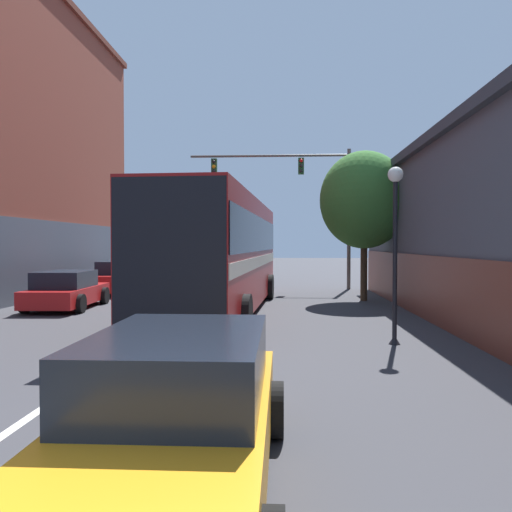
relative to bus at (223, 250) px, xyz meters
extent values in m
cube|color=silver|center=(-1.28, -1.68, -2.04)|extent=(0.14, 40.44, 0.01)
cube|color=#4C515B|center=(-7.83, 0.72, -0.44)|extent=(0.24, 26.15, 3.20)
cube|color=brown|center=(6.27, -3.56, -1.09)|extent=(0.24, 23.94, 1.90)
cube|color=maroon|center=(0.00, 0.02, -0.11)|extent=(3.04, 12.84, 3.42)
cube|color=black|center=(0.00, 0.02, 0.51)|extent=(3.08, 12.59, 1.10)
cube|color=beige|center=(0.00, 0.02, -0.38)|extent=(3.07, 12.72, 0.34)
cube|color=black|center=(-0.32, -6.32, -0.11)|extent=(2.36, 0.18, 3.29)
cylinder|color=black|center=(-1.03, 4.03, -1.54)|extent=(0.35, 1.01, 1.00)
cylinder|color=black|center=(1.43, 3.90, -1.54)|extent=(0.35, 1.01, 1.00)
cylinder|color=black|center=(-1.43, -3.86, -1.54)|extent=(0.35, 1.01, 1.00)
cylinder|color=black|center=(1.03, -3.99, -1.54)|extent=(0.35, 1.01, 1.00)
cube|color=orange|center=(1.01, -11.90, -1.55)|extent=(1.67, 4.47, 0.64)
cube|color=black|center=(1.01, -11.63, -0.93)|extent=(1.53, 2.32, 0.60)
cylinder|color=black|center=(0.14, -10.52, -1.72)|extent=(0.22, 0.64, 0.64)
cylinder|color=black|center=(1.87, -10.52, -1.72)|extent=(0.22, 0.64, 0.64)
cube|color=silver|center=(-5.71, 12.00, -1.50)|extent=(2.41, 4.34, 0.72)
cube|color=black|center=(-5.74, 11.80, -0.89)|extent=(1.99, 2.36, 0.50)
cylinder|color=black|center=(-6.49, 13.40, -1.71)|extent=(0.31, 0.69, 0.67)
cylinder|color=black|center=(-4.58, 13.14, -1.71)|extent=(0.31, 0.69, 0.67)
cylinder|color=black|center=(-6.84, 10.87, -1.71)|extent=(0.31, 0.69, 0.67)
cylinder|color=black|center=(-4.92, 10.60, -1.71)|extent=(0.31, 0.69, 0.67)
cube|color=red|center=(-5.51, 0.67, -1.59)|extent=(1.92, 4.10, 0.57)
cube|color=black|center=(-5.50, 0.47, -1.02)|extent=(1.69, 2.16, 0.56)
cylinder|color=black|center=(-6.46, 1.88, -1.73)|extent=(0.25, 0.63, 0.62)
cylinder|color=black|center=(-4.67, 1.96, -1.73)|extent=(0.25, 0.63, 0.62)
cylinder|color=black|center=(-6.34, -0.61, -1.73)|extent=(0.25, 0.63, 0.62)
cylinder|color=black|center=(-4.55, -0.53, -1.73)|extent=(0.25, 0.63, 0.62)
cube|color=red|center=(-5.44, 5.98, -1.51)|extent=(2.13, 4.57, 0.71)
cube|color=black|center=(-5.41, 5.76, -0.87)|extent=(1.76, 2.45, 0.57)
cylinder|color=black|center=(-6.44, 7.24, -1.71)|extent=(0.29, 0.68, 0.66)
cylinder|color=black|center=(-4.74, 7.44, -1.71)|extent=(0.29, 0.68, 0.66)
cylinder|color=black|center=(-6.13, 4.53, -1.71)|extent=(0.29, 0.68, 0.66)
cylinder|color=black|center=(-4.43, 4.72, -1.71)|extent=(0.29, 0.68, 0.66)
cylinder|color=#514C47|center=(5.21, 8.54, 1.40)|extent=(0.18, 0.18, 6.89)
cylinder|color=#514C47|center=(1.29, 8.54, 4.55)|extent=(7.84, 0.12, 0.12)
cube|color=#234723|center=(2.86, 8.54, 4.03)|extent=(0.28, 0.24, 0.80)
sphere|color=red|center=(2.86, 8.39, 4.28)|extent=(0.18, 0.18, 0.18)
sphere|color=black|center=(2.86, 8.39, 4.03)|extent=(0.18, 0.18, 0.18)
sphere|color=black|center=(2.86, 8.39, 3.78)|extent=(0.18, 0.18, 0.18)
cube|color=#234723|center=(-1.45, 8.54, 4.03)|extent=(0.28, 0.24, 0.80)
sphere|color=black|center=(-1.45, 8.39, 4.28)|extent=(0.18, 0.18, 0.18)
sphere|color=orange|center=(-1.45, 8.39, 4.03)|extent=(0.18, 0.18, 0.18)
sphere|color=black|center=(-1.45, 8.39, 3.78)|extent=(0.18, 0.18, 0.18)
cone|color=black|center=(4.44, -5.05, -1.94)|extent=(0.26, 0.26, 0.20)
cylinder|color=black|center=(4.44, -5.05, -0.22)|extent=(0.10, 0.10, 3.64)
sphere|color=white|center=(4.44, -5.05, 1.72)|extent=(0.34, 0.34, 0.34)
cylinder|color=#3D2D1E|center=(5.15, 3.55, -0.80)|extent=(0.27, 0.27, 2.49)
ellipsoid|color=#38702D|center=(5.15, 3.55, 1.92)|extent=(3.47, 3.12, 3.82)
camera|label=1|loc=(1.96, -16.21, 0.18)|focal=35.00mm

